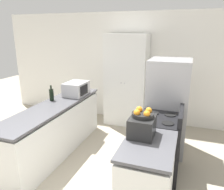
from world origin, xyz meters
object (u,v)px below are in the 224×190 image
at_px(wine_bottle, 51,94).
at_px(fruit_bowl, 143,114).
at_px(microwave, 76,89).
at_px(toaster_oven, 142,126).
at_px(stove, 158,145).
at_px(pantry_cabinet, 126,81).
at_px(refrigerator, 167,106).

bearing_deg(wine_bottle, fruit_bowl, -23.79).
xyz_separation_m(microwave, fruit_bowl, (1.63, -1.31, 0.15)).
distance_m(wine_bottle, fruit_bowl, 2.07).
bearing_deg(toaster_oven, stove, 77.64).
relative_size(pantry_cabinet, toaster_oven, 5.81).
bearing_deg(stove, pantry_cabinet, 120.76).
bearing_deg(toaster_oven, fruit_bowl, 84.22).
height_order(wine_bottle, fruit_bowl, fruit_bowl).
height_order(pantry_cabinet, toaster_oven, pantry_cabinet).
bearing_deg(pantry_cabinet, stove, -59.24).
xyz_separation_m(refrigerator, wine_bottle, (-2.06, -0.57, 0.18)).
bearing_deg(refrigerator, pantry_cabinet, 137.93).
bearing_deg(wine_bottle, pantry_cabinet, 56.51).
bearing_deg(fruit_bowl, wine_bottle, 156.21).
bearing_deg(fruit_bowl, refrigerator, 83.13).
bearing_deg(fruit_bowl, pantry_cabinet, 110.57).
distance_m(microwave, wine_bottle, 0.54).
relative_size(toaster_oven, fruit_bowl, 1.36).
relative_size(stove, refrigerator, 0.63).
height_order(stove, refrigerator, refrigerator).
distance_m(stove, fruit_bowl, 0.98).
bearing_deg(stove, refrigerator, 87.89).
relative_size(pantry_cabinet, stove, 1.96).
xyz_separation_m(refrigerator, microwave, (-1.80, -0.10, 0.20)).
distance_m(refrigerator, fruit_bowl, 1.46).
height_order(pantry_cabinet, wine_bottle, pantry_cabinet).
relative_size(refrigerator, microwave, 3.39).
distance_m(refrigerator, toaster_oven, 1.44).
bearing_deg(refrigerator, stove, -92.11).
relative_size(stove, fruit_bowl, 4.03).
relative_size(pantry_cabinet, microwave, 4.20).
height_order(refrigerator, fruit_bowl, refrigerator).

